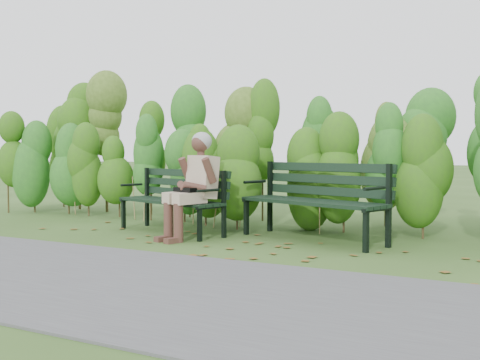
% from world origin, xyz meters
% --- Properties ---
extents(ground, '(80.00, 80.00, 0.00)m').
position_xyz_m(ground, '(0.00, 0.00, 0.00)').
color(ground, '#32511D').
extents(footpath, '(60.00, 2.50, 0.01)m').
position_xyz_m(footpath, '(0.00, -2.20, 0.01)').
color(footpath, '#474749').
rests_on(footpath, ground).
extents(hedge_band, '(11.04, 1.67, 2.42)m').
position_xyz_m(hedge_band, '(0.00, 1.86, 1.26)').
color(hedge_band, '#47381E').
rests_on(hedge_band, ground).
extents(leaf_litter, '(5.81, 2.22, 0.01)m').
position_xyz_m(leaf_litter, '(0.15, -0.28, 0.00)').
color(leaf_litter, brown).
rests_on(leaf_litter, ground).
extents(bench_left, '(1.82, 1.05, 0.86)m').
position_xyz_m(bench_left, '(-1.06, 0.50, 0.51)').
color(bench_left, black).
rests_on(bench_left, ground).
extents(bench_right, '(2.04, 1.21, 0.97)m').
position_xyz_m(bench_right, '(0.88, 0.77, 0.57)').
color(bench_right, black).
rests_on(bench_right, ground).
extents(seated_woman, '(0.61, 0.87, 1.36)m').
position_xyz_m(seated_woman, '(-0.56, 0.15, 0.75)').
color(seated_woman, tan).
rests_on(seated_woman, ground).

